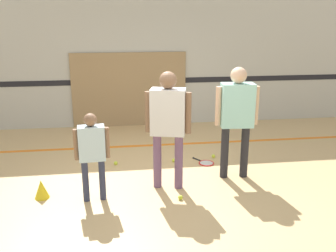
{
  "coord_description": "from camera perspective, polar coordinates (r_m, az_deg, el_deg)",
  "views": [
    {
      "loc": [
        -0.6,
        -5.19,
        2.47
      ],
      "look_at": [
        0.09,
        -0.14,
        0.95
      ],
      "focal_mm": 40.0,
      "sensor_mm": 36.0,
      "label": 1
    }
  ],
  "objects": [
    {
      "name": "ground_plane",
      "position": [
        5.78,
        -1.1,
        -8.71
      ],
      "size": [
        16.0,
        16.0,
        0.0
      ],
      "primitive_type": "plane",
      "color": "tan"
    },
    {
      "name": "wall_back",
      "position": [
        8.52,
        -3.77,
        10.67
      ],
      "size": [
        16.0,
        0.07,
        3.2
      ],
      "color": "beige",
      "rests_on": "ground_plane"
    },
    {
      "name": "wall_panel",
      "position": [
        8.56,
        -5.91,
        5.51
      ],
      "size": [
        2.57,
        0.05,
        1.67
      ],
      "color": "#9E7F56",
      "rests_on": "ground_plane"
    },
    {
      "name": "floor_stripe",
      "position": [
        7.38,
        -2.68,
        -2.94
      ],
      "size": [
        14.4,
        0.1,
        0.01
      ],
      "color": "orange",
      "rests_on": "ground_plane"
    },
    {
      "name": "person_instructor",
      "position": [
        5.28,
        -0.0,
        1.23
      ],
      "size": [
        0.64,
        0.38,
        1.73
      ],
      "rotation": [
        0.0,
        0.0,
        -0.25
      ],
      "color": "#6B4C70",
      "rests_on": "ground_plane"
    },
    {
      "name": "person_student_left",
      "position": [
        5.09,
        -11.51,
        -3.26
      ],
      "size": [
        0.47,
        0.22,
        1.24
      ],
      "rotation": [
        0.0,
        0.0,
        0.08
      ],
      "color": "#2D334C",
      "rests_on": "ground_plane"
    },
    {
      "name": "person_student_right",
      "position": [
        5.74,
        10.44,
        2.27
      ],
      "size": [
        0.66,
        0.3,
        1.74
      ],
      "rotation": [
        0.0,
        0.0,
        -3.2
      ],
      "color": "#232328",
      "rests_on": "ground_plane"
    },
    {
      "name": "racket_spare_on_floor",
      "position": [
        6.54,
        5.74,
        -5.59
      ],
      "size": [
        0.37,
        0.47,
        0.03
      ],
      "rotation": [
        0.0,
        0.0,
        2.14
      ],
      "color": "red",
      "rests_on": "ground_plane"
    },
    {
      "name": "tennis_ball_near_instructor",
      "position": [
        5.29,
        1.9,
        -10.83
      ],
      "size": [
        0.07,
        0.07,
        0.07
      ],
      "primitive_type": "sphere",
      "color": "#CCE038",
      "rests_on": "ground_plane"
    },
    {
      "name": "tennis_ball_by_spare_racket",
      "position": [
        6.79,
        6.93,
        -4.57
      ],
      "size": [
        0.07,
        0.07,
        0.07
      ],
      "primitive_type": "sphere",
      "color": "#CCE038",
      "rests_on": "ground_plane"
    },
    {
      "name": "tennis_ball_stray_left",
      "position": [
        6.55,
        0.9,
        -5.24
      ],
      "size": [
        0.07,
        0.07,
        0.07
      ],
      "primitive_type": "sphere",
      "color": "#CCE038",
      "rests_on": "ground_plane"
    },
    {
      "name": "tennis_ball_stray_right",
      "position": [
        6.49,
        -7.97,
        -5.63
      ],
      "size": [
        0.07,
        0.07,
        0.07
      ],
      "primitive_type": "sphere",
      "color": "#CCE038",
      "rests_on": "ground_plane"
    },
    {
      "name": "training_cone",
      "position": [
        5.58,
        -18.72,
        -9.09
      ],
      "size": [
        0.21,
        0.21,
        0.27
      ],
      "color": "yellow",
      "rests_on": "ground_plane"
    }
  ]
}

